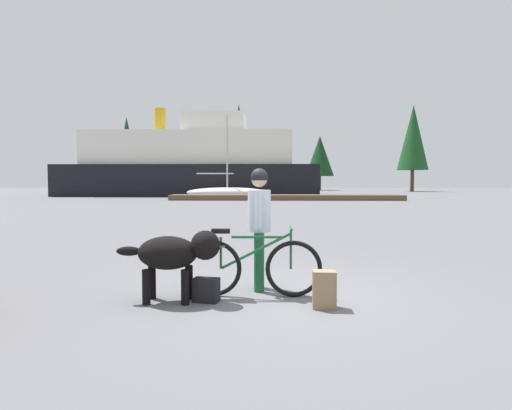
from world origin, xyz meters
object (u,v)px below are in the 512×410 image
(bicycle, at_px, (252,267))
(person_cyclist, at_px, (259,217))
(handbag_pannier, at_px, (206,290))
(backpack, at_px, (324,289))
(ferry_boat, at_px, (191,165))
(sailboat_moored, at_px, (227,192))
(dog, at_px, (175,253))

(bicycle, height_order, person_cyclist, person_cyclist)
(bicycle, xyz_separation_m, handbag_pannier, (-0.58, -0.26, -0.25))
(backpack, xyz_separation_m, ferry_boat, (-8.22, 37.81, 2.78))
(ferry_boat, distance_m, sailboat_moored, 7.06)
(handbag_pannier, height_order, ferry_boat, ferry_boat)
(bicycle, relative_size, ferry_boat, 0.07)
(handbag_pannier, xyz_separation_m, ferry_boat, (-6.75, 37.58, 2.85))
(backpack, height_order, handbag_pannier, backpack)
(dog, relative_size, backpack, 2.92)
(sailboat_moored, bearing_deg, dog, -85.88)
(ferry_boat, bearing_deg, bicycle, -78.88)
(dog, bearing_deg, sailboat_moored, 94.12)
(person_cyclist, xyz_separation_m, handbag_pannier, (-0.66, -0.63, -0.88))
(handbag_pannier, height_order, sailboat_moored, sailboat_moored)
(person_cyclist, height_order, handbag_pannier, person_cyclist)
(backpack, height_order, sailboat_moored, sailboat_moored)
(handbag_pannier, relative_size, sailboat_moored, 0.04)
(person_cyclist, height_order, sailboat_moored, sailboat_moored)
(dog, distance_m, ferry_boat, 38.19)
(handbag_pannier, bearing_deg, bicycle, 24.44)
(sailboat_moored, bearing_deg, handbag_pannier, -85.19)
(person_cyclist, bearing_deg, dog, -148.90)
(dog, xyz_separation_m, ferry_boat, (-6.36, 37.58, 2.39))
(bicycle, bearing_deg, person_cyclist, 77.46)
(dog, xyz_separation_m, sailboat_moored, (-2.33, 32.36, -0.13))
(bicycle, relative_size, dog, 1.37)
(bicycle, height_order, handbag_pannier, bicycle)
(dog, bearing_deg, bicycle, 15.26)
(person_cyclist, bearing_deg, backpack, -46.99)
(backpack, bearing_deg, sailboat_moored, 97.32)
(bicycle, relative_size, person_cyclist, 1.06)
(handbag_pannier, xyz_separation_m, sailboat_moored, (-2.72, 32.35, 0.33))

